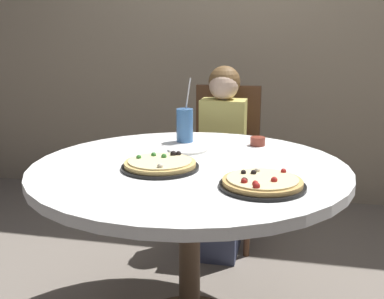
% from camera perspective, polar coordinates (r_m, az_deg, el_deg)
% --- Properties ---
extents(wall_with_window, '(5.20, 0.14, 2.90)m').
position_cam_1_polar(wall_with_window, '(3.62, 6.35, 17.00)').
color(wall_with_window, tan).
rests_on(wall_with_window, ground_plane).
extents(dining_table, '(1.26, 1.26, 0.75)m').
position_cam_1_polar(dining_table, '(1.88, -0.33, -4.57)').
color(dining_table, white).
rests_on(dining_table, ground_plane).
extents(chair_wooden, '(0.40, 0.40, 0.95)m').
position_cam_1_polar(chair_wooden, '(2.87, 4.10, -0.70)').
color(chair_wooden, brown).
rests_on(chair_wooden, ground_plane).
extents(diner_child, '(0.26, 0.41, 1.08)m').
position_cam_1_polar(diner_child, '(2.71, 3.52, -2.60)').
color(diner_child, '#3F4766').
rests_on(diner_child, ground_plane).
extents(pizza_veggie, '(0.30, 0.30, 0.05)m').
position_cam_1_polar(pizza_veggie, '(1.80, -3.92, -1.86)').
color(pizza_veggie, black).
rests_on(pizza_veggie, dining_table).
extents(pizza_cheese, '(0.30, 0.30, 0.05)m').
position_cam_1_polar(pizza_cheese, '(1.59, 8.61, -4.08)').
color(pizza_cheese, black).
rests_on(pizza_cheese, dining_table).
extents(soda_cup, '(0.08, 0.08, 0.31)m').
position_cam_1_polar(soda_cup, '(2.23, -0.90, 3.01)').
color(soda_cup, '#3F72B2').
rests_on(soda_cup, dining_table).
extents(sauce_bowl, '(0.07, 0.07, 0.04)m').
position_cam_1_polar(sauce_bowl, '(2.19, 8.06, 1.00)').
color(sauce_bowl, brown).
rests_on(sauce_bowl, dining_table).
extents(plate_small, '(0.18, 0.18, 0.01)m').
position_cam_1_polar(plate_small, '(2.08, -0.50, 0.02)').
color(plate_small, white).
rests_on(plate_small, dining_table).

